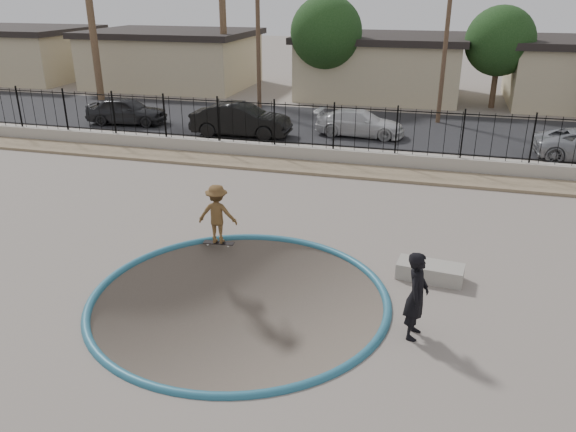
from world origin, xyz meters
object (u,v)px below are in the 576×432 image
(concrete_ledge, at_px, (430,271))
(skateboard, at_px, (219,243))
(skater, at_px, (217,217))
(car_b, at_px, (241,120))
(videographer, at_px, (417,296))
(car_a, at_px, (127,111))
(car_c, at_px, (360,123))

(concrete_ledge, bearing_deg, skateboard, 175.53)
(skater, distance_m, skateboard, 0.78)
(car_b, bearing_deg, skater, -165.01)
(skater, height_order, videographer, videographer)
(skater, relative_size, concrete_ledge, 1.05)
(car_a, bearing_deg, videographer, -140.93)
(videographer, distance_m, car_b, 17.44)
(skater, height_order, car_b, skater)
(videographer, relative_size, car_b, 0.40)
(car_a, xyz_separation_m, car_c, (12.17, 0.71, -0.08))
(videographer, bearing_deg, car_b, 39.43)
(skateboard, xyz_separation_m, concrete_ledge, (5.80, -0.45, 0.14))
(videographer, height_order, car_c, videographer)
(skateboard, bearing_deg, car_c, 76.75)
(videographer, bearing_deg, concrete_ledge, 2.69)
(car_a, distance_m, car_c, 12.19)
(car_c, bearing_deg, car_b, 109.65)
(car_a, xyz_separation_m, car_b, (6.67, -0.89, 0.08))
(skater, distance_m, concrete_ledge, 5.85)
(skateboard, relative_size, car_b, 0.19)
(videographer, relative_size, concrete_ledge, 1.19)
(videographer, bearing_deg, skateboard, 69.04)
(skater, height_order, concrete_ledge, skater)
(skater, bearing_deg, concrete_ledge, 169.01)
(skater, xyz_separation_m, concrete_ledge, (5.80, -0.45, -0.64))
(skater, relative_size, videographer, 0.88)
(skater, bearing_deg, car_a, -57.68)
(skater, bearing_deg, skateboard, 173.48)
(skateboard, height_order, car_c, car_c)
(car_a, bearing_deg, skater, -147.12)
(car_b, bearing_deg, skateboard, -165.01)
(car_a, bearing_deg, skateboard, -147.12)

